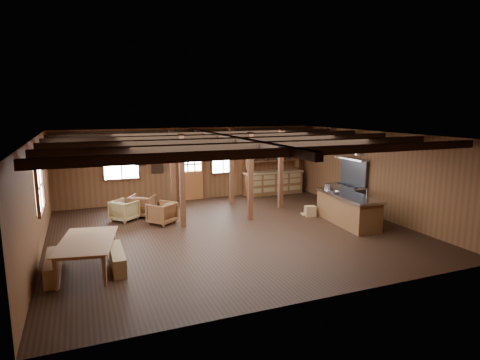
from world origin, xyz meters
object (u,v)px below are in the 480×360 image
at_px(armchair_a, 162,213).
at_px(dining_table, 90,256).
at_px(kitchen_island, 348,209).
at_px(commercial_range, 347,193).
at_px(armchair_c, 124,210).
at_px(armchair_b, 142,206).

bearing_deg(armchair_a, dining_table, 15.82).
distance_m(kitchen_island, commercial_range, 1.81).
bearing_deg(kitchen_island, armchair_c, 158.94).
distance_m(commercial_range, armchair_b, 7.04).
distance_m(commercial_range, armchair_c, 7.56).
height_order(dining_table, armchair_b, armchair_b).
distance_m(armchair_a, armchair_c, 1.31).
bearing_deg(armchair_c, armchair_b, -103.92).
bearing_deg(armchair_a, armchair_c, -76.64).
relative_size(kitchen_island, armchair_b, 3.28).
distance_m(dining_table, armchair_a, 3.76).
xyz_separation_m(kitchen_island, armchair_a, (-5.33, 2.15, -0.14)).
relative_size(commercial_range, armchair_b, 2.35).
xyz_separation_m(commercial_range, armchair_b, (-6.81, 1.78, -0.25)).
distance_m(dining_table, armchair_b, 4.52).
distance_m(commercial_range, armchair_a, 6.42).
bearing_deg(commercial_range, dining_table, -164.39).
height_order(armchair_b, armchair_c, armchair_b).
relative_size(kitchen_island, armchair_c, 3.52).
height_order(kitchen_island, armchair_a, kitchen_island).
bearing_deg(dining_table, commercial_range, -63.82).
distance_m(kitchen_island, armchair_c, 7.01).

